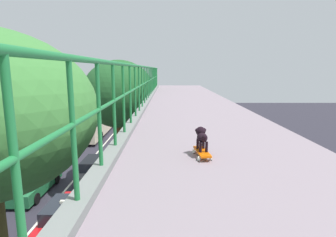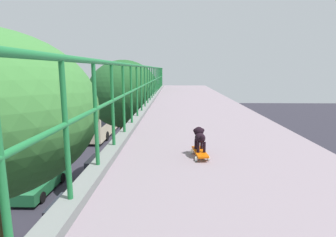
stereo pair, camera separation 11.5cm
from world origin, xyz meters
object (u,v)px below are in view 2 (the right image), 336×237
object	(u,v)px
car_red_taxi_fifth	(72,214)
small_dog	(200,136)
car_green_sixth	(40,181)
car_grey_seventh	(102,167)
city_bus	(102,119)
toy_skateboard	(200,152)

from	to	relation	value
car_red_taxi_fifth	small_dog	size ratio (longest dim) A/B	13.11
car_red_taxi_fifth	car_green_sixth	xyz separation A→B (m)	(-3.39, 3.75, -0.01)
car_green_sixth	small_dog	size ratio (longest dim) A/B	13.72
car_red_taxi_fifth	car_grey_seventh	distance (m)	6.14
city_bus	small_dog	distance (m)	28.84
car_grey_seventh	city_bus	xyz separation A→B (m)	(-3.32, 12.85, 1.09)
car_red_taxi_fifth	car_green_sixth	world-z (taller)	car_red_taxi_fifth
toy_skateboard	city_bus	bearing A→B (deg)	107.77
toy_skateboard	car_grey_seventh	bearing A→B (deg)	110.60
city_bus	car_green_sixth	bearing A→B (deg)	-89.44
city_bus	toy_skateboard	world-z (taller)	toy_skateboard
car_red_taxi_fifth	toy_skateboard	xyz separation A→B (m)	(5.16, -8.16, 5.63)
car_red_taxi_fifth	city_bus	bearing A→B (deg)	100.56
car_red_taxi_fifth	small_dog	bearing A→B (deg)	-57.55
car_green_sixth	toy_skateboard	size ratio (longest dim) A/B	9.17
car_green_sixth	toy_skateboard	bearing A→B (deg)	-54.33
city_bus	small_dog	bearing A→B (deg)	-72.21
city_bus	car_grey_seventh	bearing A→B (deg)	-75.49
toy_skateboard	small_dog	world-z (taller)	small_dog
toy_skateboard	car_green_sixth	bearing A→B (deg)	125.67
city_bus	toy_skateboard	size ratio (longest dim) A/B	22.50
car_grey_seventh	small_dog	bearing A→B (deg)	-69.34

